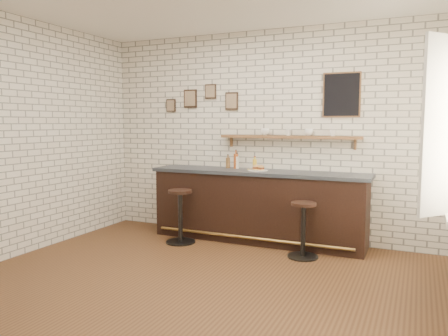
{
  "coord_description": "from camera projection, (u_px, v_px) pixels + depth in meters",
  "views": [
    {
      "loc": [
        2.08,
        -4.05,
        1.69
      ],
      "look_at": [
        -0.14,
        0.9,
        1.12
      ],
      "focal_mm": 35.0,
      "sensor_mm": 36.0,
      "label": 1
    }
  ],
  "objects": [
    {
      "name": "shelf_cup_d",
      "position": [
        333.0,
        133.0,
        5.85
      ],
      "size": [
        0.09,
        0.09,
        0.08
      ],
      "primitive_type": "imported",
      "rotation": [
        0.0,
        0.0,
        0.07
      ],
      "color": "white",
      "rests_on": "wall_shelf"
    },
    {
      "name": "ciabatta_sandwich",
      "position": [
        258.0,
        167.0,
        6.11
      ],
      "size": [
        0.21,
        0.15,
        0.06
      ],
      "color": "tan",
      "rests_on": "sandwich_plate"
    },
    {
      "name": "shelf_cup_a",
      "position": [
        265.0,
        132.0,
        6.24
      ],
      "size": [
        0.15,
        0.15,
        0.1
      ],
      "primitive_type": "imported",
      "rotation": [
        0.0,
        0.0,
        0.26
      ],
      "color": "white",
      "rests_on": "wall_shelf"
    },
    {
      "name": "bar_stool_right",
      "position": [
        303.0,
        228.0,
        5.43
      ],
      "size": [
        0.39,
        0.39,
        0.7
      ],
      "color": "black",
      "rests_on": "ground"
    },
    {
      "name": "sandwich_plate",
      "position": [
        258.0,
        170.0,
        6.12
      ],
      "size": [
        0.28,
        0.28,
        0.01
      ],
      "primitive_type": "cylinder",
      "color": "white",
      "rests_on": "bar_counter"
    },
    {
      "name": "potato_chips",
      "position": [
        257.0,
        170.0,
        6.12
      ],
      "size": [
        0.27,
        0.18,
        0.0
      ],
      "color": "#EBC453",
      "rests_on": "sandwich_plate"
    },
    {
      "name": "ground",
      "position": [
        202.0,
        279.0,
        4.7
      ],
      "size": [
        5.0,
        5.0,
        0.0
      ],
      "primitive_type": "plane",
      "color": "brown",
      "rests_on": "ground"
    },
    {
      "name": "shelf_cup_c",
      "position": [
        309.0,
        132.0,
        5.98
      ],
      "size": [
        0.16,
        0.16,
        0.1
      ],
      "primitive_type": "imported",
      "rotation": [
        0.0,
        0.0,
        1.07
      ],
      "color": "white",
      "rests_on": "wall_shelf"
    },
    {
      "name": "bitters_bottle_white",
      "position": [
        237.0,
        162.0,
        6.39
      ],
      "size": [
        0.06,
        0.06,
        0.23
      ],
      "color": "silver",
      "rests_on": "bar_counter"
    },
    {
      "name": "back_wall_decor",
      "position": [
        279.0,
        97.0,
        6.19
      ],
      "size": [
        2.96,
        0.02,
        0.56
      ],
      "color": "black",
      "rests_on": "ground"
    },
    {
      "name": "shelf_cup_b",
      "position": [
        288.0,
        133.0,
        6.1
      ],
      "size": [
        0.13,
        0.13,
        0.08
      ],
      "primitive_type": "imported",
      "rotation": [
        0.0,
        0.0,
        0.88
      ],
      "color": "white",
      "rests_on": "wall_shelf"
    },
    {
      "name": "condiment_bottle_yellow",
      "position": [
        255.0,
        164.0,
        6.27
      ],
      "size": [
        0.06,
        0.06,
        0.19
      ],
      "color": "yellow",
      "rests_on": "bar_counter"
    },
    {
      "name": "wall_shelf",
      "position": [
        288.0,
        137.0,
        6.11
      ],
      "size": [
        2.0,
        0.18,
        0.18
      ],
      "color": "brown",
      "rests_on": "ground"
    },
    {
      "name": "bar_stool_left",
      "position": [
        180.0,
        214.0,
        6.1
      ],
      "size": [
        0.42,
        0.42,
        0.75
      ],
      "color": "black",
      "rests_on": "ground"
    },
    {
      "name": "bitters_bottle_brown",
      "position": [
        228.0,
        163.0,
        6.45
      ],
      "size": [
        0.06,
        0.06,
        0.2
      ],
      "color": "brown",
      "rests_on": "bar_counter"
    },
    {
      "name": "bitters_bottle_amber",
      "position": [
        236.0,
        161.0,
        6.39
      ],
      "size": [
        0.07,
        0.07,
        0.28
      ],
      "color": "#9E4419",
      "rests_on": "bar_counter"
    },
    {
      "name": "bar_counter",
      "position": [
        257.0,
        206.0,
        6.18
      ],
      "size": [
        3.1,
        0.65,
        1.01
      ],
      "color": "black",
      "rests_on": "ground"
    }
  ]
}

